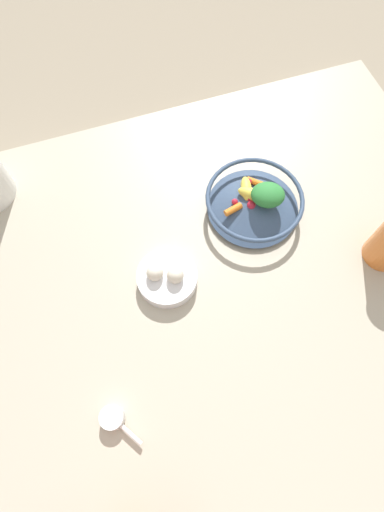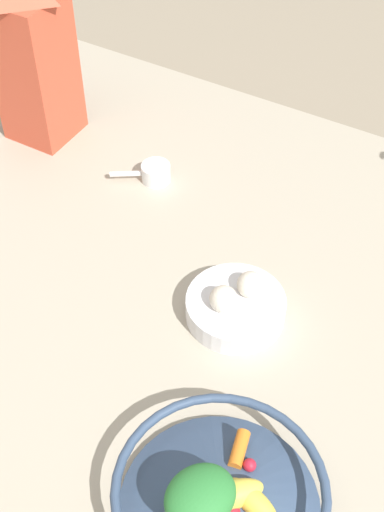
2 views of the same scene
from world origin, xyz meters
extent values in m
plane|color=gray|center=(0.00, 0.00, 0.00)|extent=(6.00, 6.00, 0.00)
cube|color=#B2A893|center=(0.00, 0.00, 0.02)|extent=(1.14, 1.14, 0.03)
cylinder|color=#384C6B|center=(-0.22, 0.11, 0.04)|extent=(0.11, 0.11, 0.01)
cone|color=#384C6B|center=(-0.22, 0.11, 0.06)|extent=(0.20, 0.20, 0.04)
torus|color=#384C6B|center=(-0.22, 0.11, 0.08)|extent=(0.21, 0.21, 0.01)
ellipsoid|color=#EFD64C|center=(-0.23, 0.11, 0.08)|extent=(0.08, 0.08, 0.03)
ellipsoid|color=#EFD64C|center=(-0.25, 0.10, 0.08)|extent=(0.07, 0.04, 0.02)
cylinder|color=orange|center=(-0.22, 0.05, 0.07)|extent=(0.02, 0.04, 0.01)
cylinder|color=orange|center=(-0.23, 0.11, 0.07)|extent=(0.02, 0.04, 0.01)
sphere|color=red|center=(-0.21, 0.09, 0.07)|extent=(0.02, 0.02, 0.02)
sphere|color=red|center=(-0.23, 0.10, 0.08)|extent=(0.02, 0.02, 0.02)
sphere|color=red|center=(-0.22, 0.12, 0.07)|extent=(0.02, 0.02, 0.02)
sphere|color=red|center=(-0.23, 0.06, 0.07)|extent=(0.01, 0.01, 0.01)
ellipsoid|color=#2D7F38|center=(-0.21, 0.13, 0.10)|extent=(0.08, 0.09, 0.04)
cube|color=#CC4C33|center=(0.32, -0.31, 0.15)|extent=(0.10, 0.10, 0.23)
cylinder|color=white|center=(0.10, -0.30, 0.05)|extent=(0.04, 0.04, 0.03)
cylinder|color=white|center=(0.14, -0.27, 0.05)|extent=(0.04, 0.03, 0.01)
cylinder|color=white|center=(-0.12, -0.13, 0.05)|extent=(0.12, 0.12, 0.03)
sphere|color=silver|center=(-0.13, -0.15, 0.08)|extent=(0.03, 0.03, 0.03)
sphere|color=silver|center=(-0.11, -0.11, 0.08)|extent=(0.03, 0.03, 0.03)
camera|label=1|loc=(0.17, -0.17, 0.82)|focal=28.00mm
camera|label=2|loc=(-0.35, 0.38, 0.74)|focal=50.00mm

